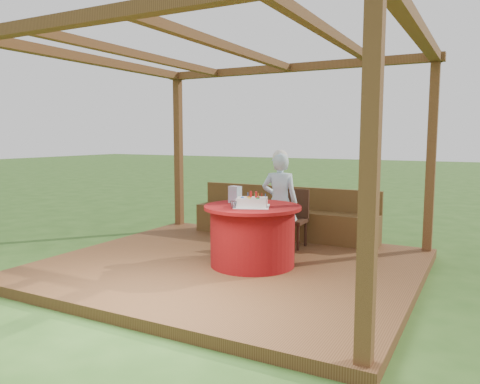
# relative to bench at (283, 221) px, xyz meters

# --- Properties ---
(ground) EXTENTS (60.00, 60.00, 0.00)m
(ground) POSITION_rel_bench_xyz_m (0.00, -1.72, -0.38)
(ground) COLOR #2C521B
(ground) RESTS_ON ground
(deck) EXTENTS (4.50, 4.00, 0.12)m
(deck) POSITION_rel_bench_xyz_m (0.00, -1.72, -0.32)
(deck) COLOR brown
(deck) RESTS_ON ground
(pergola) EXTENTS (4.50, 4.00, 2.72)m
(pergola) POSITION_rel_bench_xyz_m (0.00, -1.72, 2.02)
(pergola) COLOR brown
(pergola) RESTS_ON deck
(bench) EXTENTS (3.00, 0.42, 0.80)m
(bench) POSITION_rel_bench_xyz_m (0.00, 0.00, 0.00)
(bench) COLOR brown
(bench) RESTS_ON deck
(table) EXTENTS (1.20, 1.20, 0.75)m
(table) POSITION_rel_bench_xyz_m (0.29, -1.69, 0.12)
(table) COLOR maroon
(table) RESTS_ON deck
(chair) EXTENTS (0.39, 0.39, 0.83)m
(chair) POSITION_rel_bench_xyz_m (0.37, -0.50, 0.18)
(chair) COLOR #331C10
(chair) RESTS_ON deck
(elderly_woman) EXTENTS (0.57, 0.44, 1.42)m
(elderly_woman) POSITION_rel_bench_xyz_m (0.29, -0.84, 0.45)
(elderly_woman) COLOR #9DCDEA
(elderly_woman) RESTS_ON deck
(birthday_cake) EXTENTS (0.54, 0.54, 0.18)m
(birthday_cake) POSITION_rel_bench_xyz_m (0.33, -1.78, 0.54)
(birthday_cake) COLOR white
(birthday_cake) RESTS_ON table
(gift_bag) EXTENTS (0.17, 0.13, 0.22)m
(gift_bag) POSITION_rel_bench_xyz_m (-0.01, -1.58, 0.59)
(gift_bag) COLOR #D288BC
(gift_bag) RESTS_ON table
(drinking_glass) EXTENTS (0.10, 0.10, 0.08)m
(drinking_glass) POSITION_rel_bench_xyz_m (0.19, -1.98, 0.53)
(drinking_glass) COLOR white
(drinking_glass) RESTS_ON table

